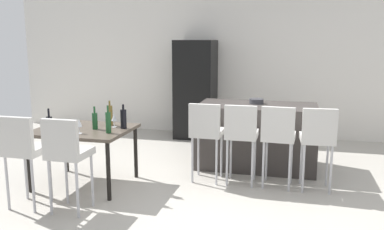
# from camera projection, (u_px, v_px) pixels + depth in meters

# --- Properties ---
(ground_plane) EXTENTS (10.00, 10.00, 0.00)m
(ground_plane) POSITION_uv_depth(u_px,v_px,m) (231.00, 190.00, 5.03)
(ground_plane) COLOR #ADA89E
(back_wall) EXTENTS (10.00, 0.12, 2.90)m
(back_wall) POSITION_uv_depth(u_px,v_px,m) (257.00, 61.00, 7.73)
(back_wall) COLOR silver
(back_wall) RESTS_ON ground_plane
(kitchen_island) EXTENTS (1.70, 0.91, 0.92)m
(kitchen_island) POSITION_uv_depth(u_px,v_px,m) (256.00, 136.00, 5.94)
(kitchen_island) COLOR #383330
(kitchen_island) RESTS_ON ground_plane
(bar_chair_left) EXTENTS (0.41, 0.41, 1.05)m
(bar_chair_left) POSITION_uv_depth(u_px,v_px,m) (206.00, 130.00, 5.23)
(bar_chair_left) COLOR beige
(bar_chair_left) RESTS_ON ground_plane
(bar_chair_middle) EXTENTS (0.40, 0.40, 1.05)m
(bar_chair_middle) POSITION_uv_depth(u_px,v_px,m) (241.00, 132.00, 5.12)
(bar_chair_middle) COLOR beige
(bar_chair_middle) RESTS_ON ground_plane
(bar_chair_right) EXTENTS (0.42, 0.42, 1.05)m
(bar_chair_right) POSITION_uv_depth(u_px,v_px,m) (278.00, 134.00, 5.01)
(bar_chair_right) COLOR beige
(bar_chair_right) RESTS_ON ground_plane
(bar_chair_far) EXTENTS (0.43, 0.43, 1.05)m
(bar_chair_far) POSITION_uv_depth(u_px,v_px,m) (318.00, 136.00, 4.90)
(bar_chair_far) COLOR beige
(bar_chair_far) RESTS_ON ground_plane
(dining_table) EXTENTS (1.17, 0.95, 0.74)m
(dining_table) POSITION_uv_depth(u_px,v_px,m) (84.00, 134.00, 5.13)
(dining_table) COLOR #4C4238
(dining_table) RESTS_ON ground_plane
(dining_chair_near) EXTENTS (0.40, 0.40, 1.05)m
(dining_chair_near) POSITION_uv_depth(u_px,v_px,m) (23.00, 147.00, 4.39)
(dining_chair_near) COLOR beige
(dining_chair_near) RESTS_ON ground_plane
(dining_chair_far) EXTENTS (0.40, 0.40, 1.05)m
(dining_chair_far) POSITION_uv_depth(u_px,v_px,m) (67.00, 150.00, 4.26)
(dining_chair_far) COLOR beige
(dining_chair_far) RESTS_ON ground_plane
(wine_bottle_inner) EXTENTS (0.08, 0.08, 0.31)m
(wine_bottle_inner) POSITION_uv_depth(u_px,v_px,m) (123.00, 119.00, 5.09)
(wine_bottle_inner) COLOR black
(wine_bottle_inner) RESTS_ON dining_table
(wine_bottle_end) EXTENTS (0.07, 0.07, 0.32)m
(wine_bottle_end) POSITION_uv_depth(u_px,v_px,m) (110.00, 115.00, 5.29)
(wine_bottle_end) COLOR brown
(wine_bottle_end) RESTS_ON dining_table
(wine_bottle_middle) EXTENTS (0.07, 0.07, 0.30)m
(wine_bottle_middle) POSITION_uv_depth(u_px,v_px,m) (49.00, 124.00, 4.83)
(wine_bottle_middle) COLOR black
(wine_bottle_middle) RESTS_ON dining_table
(wine_bottle_right) EXTENTS (0.07, 0.07, 0.29)m
(wine_bottle_right) POSITION_uv_depth(u_px,v_px,m) (95.00, 121.00, 5.06)
(wine_bottle_right) COLOR #194723
(wine_bottle_right) RESTS_ON dining_table
(wine_bottle_corner) EXTENTS (0.06, 0.06, 0.34)m
(wine_bottle_corner) POSITION_uv_depth(u_px,v_px,m) (108.00, 122.00, 4.84)
(wine_bottle_corner) COLOR #194723
(wine_bottle_corner) RESTS_ON dining_table
(wine_glass_left) EXTENTS (0.07, 0.07, 0.17)m
(wine_glass_left) POSITION_uv_depth(u_px,v_px,m) (114.00, 118.00, 5.17)
(wine_glass_left) COLOR silver
(wine_glass_left) RESTS_ON dining_table
(wine_glass_far) EXTENTS (0.07, 0.07, 0.17)m
(wine_glass_far) POSITION_uv_depth(u_px,v_px,m) (79.00, 123.00, 4.82)
(wine_glass_far) COLOR silver
(wine_glass_far) RESTS_ON dining_table
(wine_glass_near) EXTENTS (0.07, 0.07, 0.17)m
(wine_glass_near) POSITION_uv_depth(u_px,v_px,m) (46.00, 122.00, 4.92)
(wine_glass_near) COLOR silver
(wine_glass_near) RESTS_ON dining_table
(refrigerator) EXTENTS (0.72, 0.68, 1.84)m
(refrigerator) POSITION_uv_depth(u_px,v_px,m) (196.00, 89.00, 7.67)
(refrigerator) COLOR black
(refrigerator) RESTS_ON ground_plane
(fruit_bowl) EXTENTS (0.21, 0.21, 0.07)m
(fruit_bowl) POSITION_uv_depth(u_px,v_px,m) (256.00, 101.00, 5.95)
(fruit_bowl) COLOR #333338
(fruit_bowl) RESTS_ON kitchen_island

